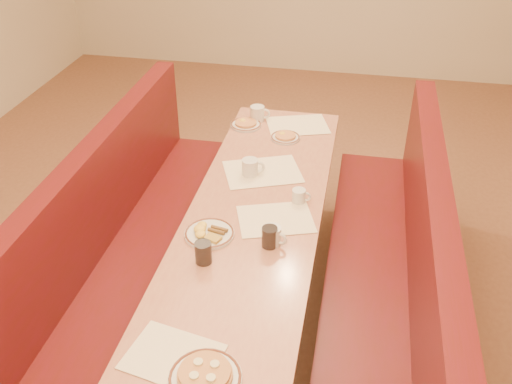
% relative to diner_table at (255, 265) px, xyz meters
% --- Properties ---
extents(ground, '(8.00, 8.00, 0.00)m').
position_rel_diner_table_xyz_m(ground, '(0.00, 0.00, -0.37)').
color(ground, '#9E6647').
rests_on(ground, ground).
extents(diner_table, '(0.70, 2.50, 0.75)m').
position_rel_diner_table_xyz_m(diner_table, '(0.00, 0.00, 0.00)').
color(diner_table, black).
rests_on(diner_table, ground).
extents(booth_left, '(0.55, 2.50, 1.05)m').
position_rel_diner_table_xyz_m(booth_left, '(-0.73, 0.00, -0.01)').
color(booth_left, '#4C3326').
rests_on(booth_left, ground).
extents(booth_right, '(0.55, 2.50, 1.05)m').
position_rel_diner_table_xyz_m(booth_right, '(0.73, 0.00, -0.01)').
color(booth_right, '#4C3326').
rests_on(booth_right, ground).
extents(placemat_near_left, '(0.39, 0.33, 0.00)m').
position_rel_diner_table_xyz_m(placemat_near_left, '(-0.12, -1.02, 0.38)').
color(placemat_near_left, '#FBEFC5').
rests_on(placemat_near_left, diner_table).
extents(placemat_near_right, '(0.45, 0.39, 0.00)m').
position_rel_diner_table_xyz_m(placemat_near_right, '(0.12, -0.06, 0.38)').
color(placemat_near_right, '#FBEFC5').
rests_on(placemat_near_right, diner_table).
extents(placemat_far_left, '(0.52, 0.46, 0.00)m').
position_rel_diner_table_xyz_m(placemat_far_left, '(-0.03, 0.39, 0.38)').
color(placemat_far_left, '#FBEFC5').
rests_on(placemat_far_left, diner_table).
extents(placemat_far_right, '(0.47, 0.41, 0.00)m').
position_rel_diner_table_xyz_m(placemat_far_right, '(0.09, 1.03, 0.38)').
color(placemat_far_right, '#FBEFC5').
rests_on(placemat_far_right, diner_table).
extents(pancake_plate, '(0.27, 0.27, 0.06)m').
position_rel_diner_table_xyz_m(pancake_plate, '(0.03, -1.10, 0.40)').
color(pancake_plate, beige).
rests_on(pancake_plate, diner_table).
extents(eggs_plate, '(0.25, 0.25, 0.05)m').
position_rel_diner_table_xyz_m(eggs_plate, '(-0.18, -0.25, 0.39)').
color(eggs_plate, beige).
rests_on(eggs_plate, diner_table).
extents(extra_plate_mid, '(0.19, 0.19, 0.04)m').
position_rel_diner_table_xyz_m(extra_plate_mid, '(0.04, 0.83, 0.39)').
color(extra_plate_mid, beige).
rests_on(extra_plate_mid, diner_table).
extents(extra_plate_far, '(0.21, 0.21, 0.04)m').
position_rel_diner_table_xyz_m(extra_plate_far, '(-0.25, 0.96, 0.39)').
color(extra_plate_far, beige).
rests_on(extra_plate_far, diner_table).
extents(coffee_mug_a, '(0.13, 0.09, 0.10)m').
position_rel_diner_table_xyz_m(coffee_mug_a, '(0.14, -0.26, 0.43)').
color(coffee_mug_a, beige).
rests_on(coffee_mug_a, diner_table).
extents(coffee_mug_b, '(0.13, 0.09, 0.10)m').
position_rel_diner_table_xyz_m(coffee_mug_b, '(-0.09, 0.35, 0.43)').
color(coffee_mug_b, beige).
rests_on(coffee_mug_b, diner_table).
extents(coffee_mug_c, '(0.10, 0.07, 0.08)m').
position_rel_diner_table_xyz_m(coffee_mug_c, '(0.22, 0.13, 0.42)').
color(coffee_mug_c, beige).
rests_on(coffee_mug_c, diner_table).
extents(coffee_mug_d, '(0.14, 0.10, 0.10)m').
position_rel_diner_table_xyz_m(coffee_mug_d, '(-0.19, 1.07, 0.43)').
color(coffee_mug_d, beige).
rests_on(coffee_mug_d, diner_table).
extents(soda_tumbler_near, '(0.08, 0.08, 0.11)m').
position_rel_diner_table_xyz_m(soda_tumbler_near, '(-0.15, -0.45, 0.43)').
color(soda_tumbler_near, black).
rests_on(soda_tumbler_near, diner_table).
extents(soda_tumbler_mid, '(0.08, 0.08, 0.11)m').
position_rel_diner_table_xyz_m(soda_tumbler_mid, '(0.13, -0.27, 0.43)').
color(soda_tumbler_mid, black).
rests_on(soda_tumbler_mid, diner_table).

